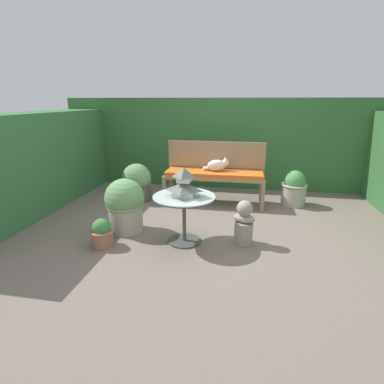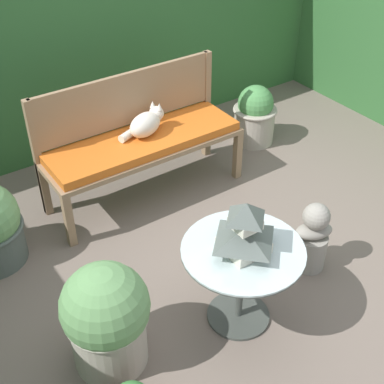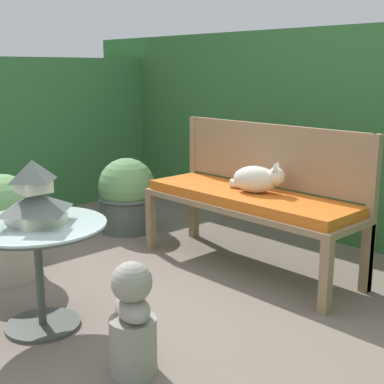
# 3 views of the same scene
# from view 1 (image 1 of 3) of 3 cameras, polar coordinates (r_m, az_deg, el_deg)

# --- Properties ---
(ground) EXTENTS (30.00, 30.00, 0.00)m
(ground) POSITION_cam_1_polar(r_m,az_deg,el_deg) (4.21, 4.11, -6.34)
(ground) COLOR #75665B
(foliage_hedge_back) EXTENTS (6.40, 0.70, 1.71)m
(foliage_hedge_back) POSITION_cam_1_polar(r_m,az_deg,el_deg) (6.16, 6.64, 9.41)
(foliage_hedge_back) COLOR #336633
(foliage_hedge_back) RESTS_ON ground
(foliage_hedge_left) EXTENTS (0.70, 3.50, 1.49)m
(foliage_hedge_left) POSITION_cam_1_polar(r_m,az_deg,el_deg) (5.22, -28.43, 4.86)
(foliage_hedge_left) COLOR #38703D
(foliage_hedge_left) RESTS_ON ground
(garden_bench) EXTENTS (1.64, 0.52, 0.55)m
(garden_bench) POSITION_cam_1_polar(r_m,az_deg,el_deg) (4.94, 4.22, 3.14)
(garden_bench) COLOR #937556
(garden_bench) RESTS_ON ground
(bench_backrest) EXTENTS (1.64, 0.06, 1.01)m
(bench_backrest) POSITION_cam_1_polar(r_m,az_deg,el_deg) (5.13, 4.58, 6.50)
(bench_backrest) COLOR #937556
(bench_backrest) RESTS_ON ground
(cat) EXTENTS (0.43, 0.28, 0.23)m
(cat) POSITION_cam_1_polar(r_m,az_deg,el_deg) (4.93, 4.88, 5.13)
(cat) COLOR silver
(cat) RESTS_ON garden_bench
(patio_table) EXTENTS (0.74, 0.74, 0.59)m
(patio_table) POSITION_cam_1_polar(r_m,az_deg,el_deg) (3.56, -1.51, -2.66)
(patio_table) COLOR #424742
(patio_table) RESTS_ON ground
(pagoda_birdhouse) EXTENTS (0.33, 0.33, 0.34)m
(pagoda_birdhouse) POSITION_cam_1_polar(r_m,az_deg,el_deg) (3.48, -1.54, 1.51)
(pagoda_birdhouse) COLOR silver
(pagoda_birdhouse) RESTS_ON patio_table
(garden_bust) EXTENTS (0.30, 0.24, 0.55)m
(garden_bust) POSITION_cam_1_polar(r_m,az_deg,el_deg) (3.65, 9.86, -5.94)
(garden_bust) COLOR gray
(garden_bust) RESTS_ON ground
(potted_plant_bench_right) EXTENTS (0.28, 0.28, 0.34)m
(potted_plant_bench_right) POSITION_cam_1_polar(r_m,az_deg,el_deg) (3.73, -16.78, -7.53)
(potted_plant_bench_right) COLOR #9E664C
(potted_plant_bench_right) RESTS_ON ground
(potted_plant_table_near) EXTENTS (0.51, 0.51, 0.64)m
(potted_plant_table_near) POSITION_cam_1_polar(r_m,az_deg,el_deg) (5.24, -10.47, 1.71)
(potted_plant_table_near) COLOR #4C5651
(potted_plant_table_near) RESTS_ON ground
(potted_plant_bench_left) EXTENTS (0.51, 0.51, 0.71)m
(potted_plant_bench_left) POSITION_cam_1_polar(r_m,az_deg,el_deg) (4.00, -12.65, -2.43)
(potted_plant_bench_left) COLOR #ADA393
(potted_plant_bench_left) RESTS_ON ground
(potted_plant_table_far) EXTENTS (0.42, 0.42, 0.58)m
(potted_plant_table_far) POSITION_cam_1_polar(r_m,az_deg,el_deg) (5.19, 18.85, 0.62)
(potted_plant_table_far) COLOR #ADA393
(potted_plant_table_far) RESTS_ON ground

